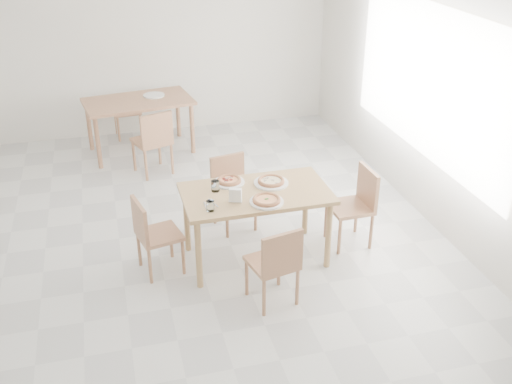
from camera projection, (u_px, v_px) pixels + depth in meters
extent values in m
plane|color=silver|center=(159.00, 256.00, 6.08)|extent=(7.00, 7.00, 0.00)
plane|color=silver|center=(123.00, 40.00, 8.44)|extent=(6.00, 0.00, 6.00)
plane|color=silver|center=(443.00, 99.00, 6.11)|extent=(0.00, 7.00, 7.00)
cube|color=white|center=(428.00, 82.00, 6.32)|extent=(1.60, 0.02, 3.20)
cube|color=tan|center=(256.00, 193.00, 5.71)|extent=(1.41, 0.81, 0.04)
cylinder|color=tan|center=(199.00, 254.00, 5.45)|extent=(0.06, 0.06, 0.71)
cylinder|color=tan|center=(328.00, 235.00, 5.75)|extent=(0.06, 0.06, 0.71)
cylinder|color=tan|center=(187.00, 220.00, 6.02)|extent=(0.06, 0.06, 0.71)
cylinder|color=tan|center=(306.00, 204.00, 6.31)|extent=(0.06, 0.06, 0.71)
cube|color=tan|center=(272.00, 263.00, 5.26)|extent=(0.46, 0.46, 0.04)
cube|color=tan|center=(282.00, 253.00, 5.02)|extent=(0.39, 0.12, 0.37)
cylinder|color=tan|center=(279.00, 268.00, 5.55)|extent=(0.03, 0.03, 0.38)
cylinder|color=tan|center=(247.00, 277.00, 5.42)|extent=(0.03, 0.03, 0.38)
cylinder|color=tan|center=(297.00, 287.00, 5.29)|extent=(0.03, 0.03, 0.38)
cylinder|color=tan|center=(264.00, 298.00, 5.15)|extent=(0.03, 0.03, 0.38)
cube|color=tan|center=(235.00, 194.00, 6.41)|extent=(0.46, 0.46, 0.04)
cube|color=tan|center=(227.00, 171.00, 6.45)|extent=(0.39, 0.12, 0.37)
cylinder|color=tan|center=(227.00, 222.00, 6.30)|extent=(0.03, 0.03, 0.38)
cylinder|color=tan|center=(256.00, 215.00, 6.44)|extent=(0.03, 0.03, 0.38)
cylinder|color=tan|center=(215.00, 208.00, 6.57)|extent=(0.03, 0.03, 0.38)
cylinder|color=tan|center=(242.00, 202.00, 6.70)|extent=(0.03, 0.03, 0.38)
cube|color=tan|center=(159.00, 235.00, 5.68)|extent=(0.46, 0.46, 0.04)
cube|color=tan|center=(140.00, 221.00, 5.52)|extent=(0.12, 0.38, 0.37)
cylinder|color=tan|center=(183.00, 257.00, 5.71)|extent=(0.03, 0.03, 0.38)
cylinder|color=tan|center=(171.00, 241.00, 5.97)|extent=(0.03, 0.03, 0.38)
cylinder|color=tan|center=(150.00, 266.00, 5.58)|extent=(0.03, 0.03, 0.38)
cylinder|color=tan|center=(139.00, 249.00, 5.84)|extent=(0.03, 0.03, 0.38)
cube|color=tan|center=(350.00, 207.00, 6.11)|extent=(0.42, 0.42, 0.04)
cube|color=tan|center=(368.00, 186.00, 6.06)|extent=(0.05, 0.41, 0.39)
cylinder|color=tan|center=(326.00, 220.00, 6.32)|extent=(0.04, 0.04, 0.40)
cylinder|color=tan|center=(339.00, 237.00, 6.02)|extent=(0.04, 0.04, 0.40)
cylinder|color=tan|center=(356.00, 215.00, 6.41)|extent=(0.04, 0.04, 0.40)
cylinder|color=tan|center=(371.00, 232.00, 6.11)|extent=(0.04, 0.04, 0.40)
cylinder|color=white|center=(267.00, 202.00, 5.50)|extent=(0.32, 0.32, 0.02)
cylinder|color=white|center=(271.00, 183.00, 5.85)|extent=(0.34, 0.34, 0.02)
cylinder|color=white|center=(229.00, 182.00, 5.86)|extent=(0.30, 0.30, 0.02)
cylinder|color=tan|center=(267.00, 200.00, 5.49)|extent=(0.30, 0.30, 0.01)
torus|color=tan|center=(267.00, 199.00, 5.49)|extent=(0.30, 0.30, 0.03)
cylinder|color=#E05027|center=(267.00, 200.00, 5.49)|extent=(0.23, 0.23, 0.01)
ellipsoid|color=#1B6417|center=(267.00, 199.00, 5.49)|extent=(0.05, 0.03, 0.01)
cylinder|color=tan|center=(271.00, 182.00, 5.84)|extent=(0.34, 0.34, 0.01)
torus|color=tan|center=(271.00, 181.00, 5.83)|extent=(0.35, 0.35, 0.03)
cylinder|color=#FCF3CF|center=(271.00, 181.00, 5.84)|extent=(0.26, 0.26, 0.01)
cylinder|color=tan|center=(229.00, 181.00, 5.85)|extent=(0.30, 0.30, 0.01)
torus|color=tan|center=(229.00, 180.00, 5.85)|extent=(0.30, 0.30, 0.03)
cylinder|color=#E05027|center=(229.00, 180.00, 5.85)|extent=(0.22, 0.22, 0.01)
cylinder|color=white|center=(210.00, 206.00, 5.35)|extent=(0.07, 0.07, 0.10)
cylinder|color=white|center=(215.00, 186.00, 5.69)|extent=(0.08, 0.08, 0.10)
cube|color=silver|center=(236.00, 201.00, 5.51)|extent=(0.14, 0.10, 0.01)
cube|color=white|center=(235.00, 195.00, 5.48)|extent=(0.12, 0.08, 0.12)
cube|color=silver|center=(213.00, 203.00, 5.49)|extent=(0.07, 0.18, 0.01)
cube|color=silver|center=(206.00, 207.00, 5.42)|extent=(0.02, 0.20, 0.01)
cube|color=tan|center=(138.00, 101.00, 8.12)|extent=(1.53, 1.02, 0.04)
cylinder|color=tan|center=(98.00, 143.00, 7.79)|extent=(0.06, 0.06, 0.71)
cylinder|color=tan|center=(192.00, 129.00, 8.24)|extent=(0.06, 0.06, 0.71)
cylinder|color=tan|center=(89.00, 126.00, 8.34)|extent=(0.06, 0.06, 0.71)
cylinder|color=tan|center=(178.00, 113.00, 8.79)|extent=(0.06, 0.06, 0.71)
cube|color=tan|center=(152.00, 141.00, 7.64)|extent=(0.54, 0.54, 0.04)
cube|color=tan|center=(157.00, 129.00, 7.39)|extent=(0.42, 0.18, 0.41)
cylinder|color=tan|center=(160.00, 150.00, 7.97)|extent=(0.04, 0.04, 0.42)
cylinder|color=tan|center=(134.00, 156.00, 7.78)|extent=(0.04, 0.04, 0.42)
cylinder|color=tan|center=(172.00, 159.00, 7.70)|extent=(0.04, 0.04, 0.42)
cylinder|color=tan|center=(146.00, 166.00, 7.52)|extent=(0.04, 0.04, 0.42)
cube|color=tan|center=(127.00, 111.00, 8.77)|extent=(0.41, 0.41, 0.04)
cube|color=tan|center=(124.00, 95.00, 8.83)|extent=(0.38, 0.07, 0.36)
cylinder|color=tan|center=(119.00, 129.00, 8.68)|extent=(0.03, 0.03, 0.37)
cylinder|color=tan|center=(141.00, 127.00, 8.78)|extent=(0.03, 0.03, 0.37)
cylinder|color=tan|center=(115.00, 122.00, 8.95)|extent=(0.03, 0.03, 0.37)
cylinder|color=tan|center=(137.00, 119.00, 9.05)|extent=(0.03, 0.03, 0.37)
cylinder|color=white|center=(154.00, 95.00, 8.26)|extent=(0.29, 0.29, 0.02)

